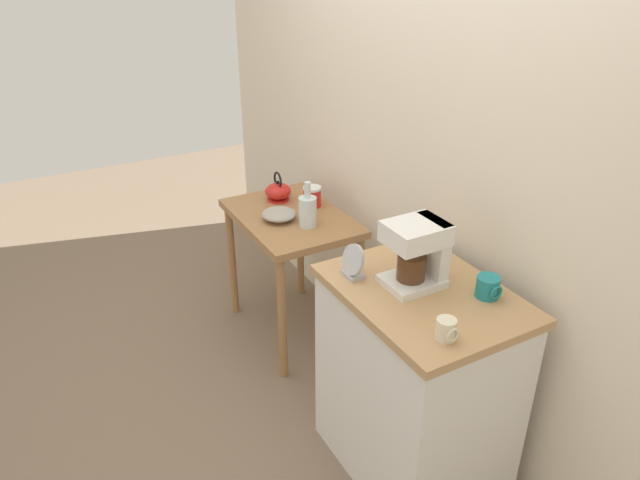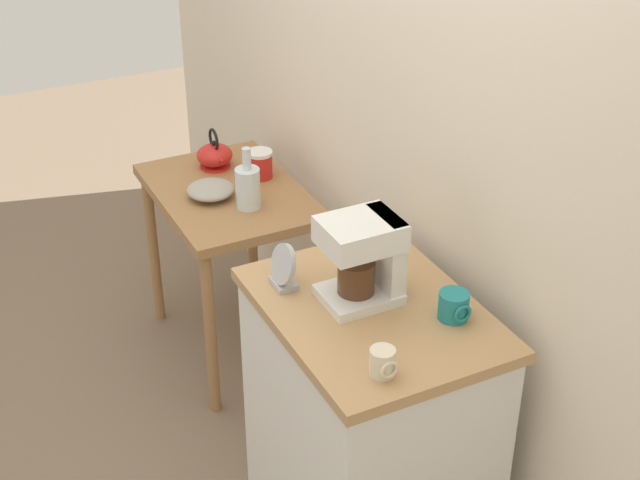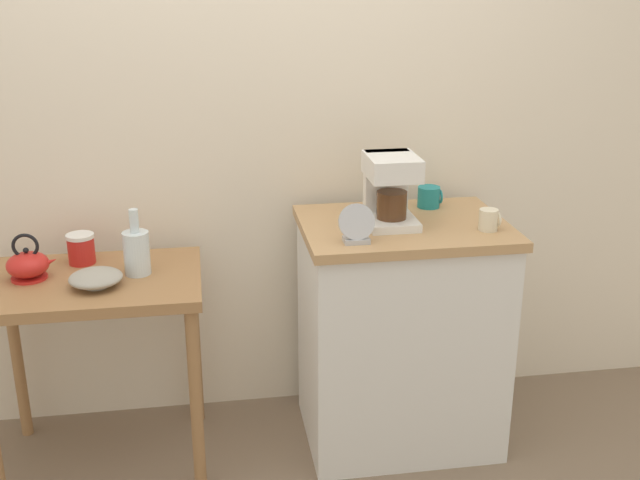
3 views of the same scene
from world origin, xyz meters
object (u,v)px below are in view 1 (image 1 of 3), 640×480
coffee_maker (419,251)px  mug_dark_teal (488,287)px  glass_carafe_vase (308,210)px  canister_enamel (312,196)px  table_clock (353,263)px  teakettle (278,191)px  mug_small_cream (446,330)px  bowl_stoneware (279,214)px

coffee_maker → mug_dark_teal: coffee_maker is taller
glass_carafe_vase → canister_enamel: bearing=147.4°
coffee_maker → mug_dark_teal: size_ratio=2.76×
glass_carafe_vase → table_clock: table_clock is taller
teakettle → mug_dark_teal: bearing=5.7°
teakettle → canister_enamel: bearing=38.3°
canister_enamel → table_clock: bearing=-19.3°
glass_carafe_vase → mug_small_cream: (1.25, -0.15, 0.10)m
glass_carafe_vase → coffee_maker: size_ratio=0.93×
coffee_maker → mug_small_cream: bearing=-21.9°
glass_carafe_vase → mug_small_cream: 1.27m
bowl_stoneware → mug_dark_teal: 1.29m
teakettle → glass_carafe_vase: bearing=-0.8°
teakettle → glass_carafe_vase: size_ratio=0.74×
mug_small_cream → mug_dark_teal: mug_dark_teal is taller
canister_enamel → coffee_maker: bearing=-7.5°
teakettle → glass_carafe_vase: glass_carafe_vase is taller
bowl_stoneware → table_clock: size_ratio=1.33×
bowl_stoneware → coffee_maker: coffee_maker is taller
bowl_stoneware → teakettle: 0.26m
canister_enamel → mug_small_cream: mug_small_cream is taller
bowl_stoneware → canister_enamel: canister_enamel is taller
canister_enamel → mug_small_cream: bearing=-11.0°
bowl_stoneware → coffee_maker: (1.06, 0.09, 0.26)m
glass_carafe_vase → coffee_maker: bearing=-0.9°
teakettle → mug_dark_teal: size_ratio=1.90×
teakettle → coffee_maker: (1.30, -0.02, 0.23)m
bowl_stoneware → mug_dark_teal: mug_dark_teal is taller
glass_carafe_vase → coffee_maker: (0.92, -0.01, 0.20)m
canister_enamel → mug_dark_teal: 1.34m
glass_carafe_vase → canister_enamel: (-0.21, 0.14, -0.03)m
teakettle → table_clock: bearing=-10.5°
teakettle → mug_small_cream: mug_small_cream is taller
mug_dark_teal → table_clock: 0.51m
coffee_maker → mug_small_cream: (0.33, -0.13, -0.10)m
bowl_stoneware → mug_dark_teal: size_ratio=1.94×
teakettle → coffee_maker: size_ratio=0.69×
teakettle → mug_dark_teal: mug_dark_teal is taller
canister_enamel → mug_small_cream: size_ratio=1.46×
bowl_stoneware → mug_small_cream: mug_small_cream is taller
canister_enamel → mug_dark_teal: mug_dark_teal is taller
teakettle → canister_enamel: size_ratio=1.58×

